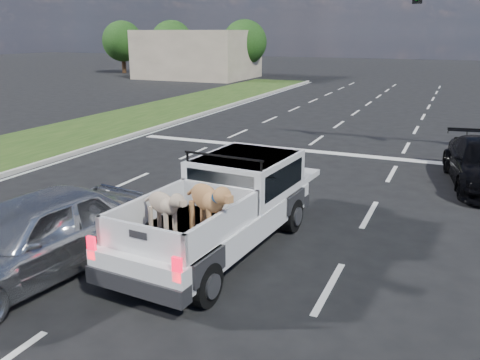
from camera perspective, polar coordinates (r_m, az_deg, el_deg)
The scene contains 10 objects.
ground at distance 9.56m, azimuth -0.42°, elevation -10.04°, with size 160.00×160.00×0.00m, color black.
road_markings at distance 15.40m, azimuth 9.54°, elevation 0.10°, with size 17.75×60.00×0.01m.
grass_median_left at distance 20.82m, azimuth -23.29°, elevation 3.34°, with size 5.00×60.00×0.10m, color #1C3B12.
curb_left at distance 19.13m, azimuth -18.21°, elevation 2.87°, with size 0.15×60.00×0.14m, color #A9A59B.
building_left at distance 49.77m, azimuth -4.78°, elevation 13.89°, with size 10.00×8.00×4.40m, color #C4B096.
tree_far_a at distance 56.77m, azimuth -13.06°, elevation 14.93°, with size 4.20×4.20×5.40m.
tree_far_b at distance 53.45m, azimuth -7.68°, elevation 15.14°, with size 4.20×4.20×5.40m.
tree_far_c at distance 49.81m, azimuth 0.52°, elevation 15.20°, with size 4.20×4.20×5.40m.
pickup_truck at distance 10.10m, azimuth -1.91°, elevation -2.98°, with size 2.30×5.34×1.95m.
silver_sedan at distance 9.73m, azimuth -22.19°, elevation -5.87°, with size 1.83×4.54×1.55m, color #B8BBC0.
Camera 1 is at (3.49, -7.83, 4.24)m, focal length 38.00 mm.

